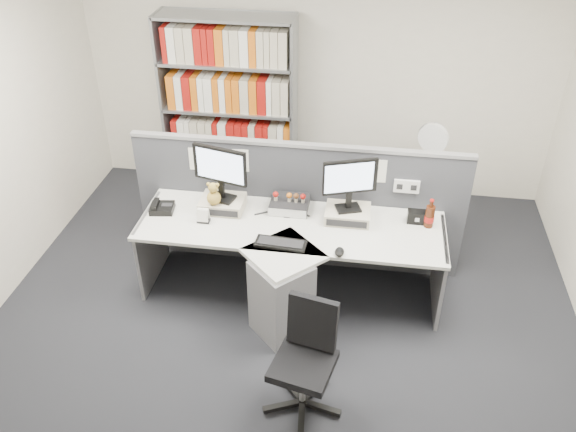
% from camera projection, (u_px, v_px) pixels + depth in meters
% --- Properties ---
extents(ground, '(5.50, 5.50, 0.00)m').
position_uv_depth(ground, '(276.00, 355.00, 4.82)').
color(ground, '#27282E').
rests_on(ground, ground).
extents(room_shell, '(5.04, 5.54, 2.72)m').
position_uv_depth(room_shell, '(273.00, 159.00, 3.83)').
color(room_shell, silver).
rests_on(room_shell, ground).
extents(partition, '(3.00, 0.08, 1.27)m').
position_uv_depth(partition, '(298.00, 205.00, 5.49)').
color(partition, '#404249').
rests_on(partition, ground).
extents(desk, '(2.60, 1.20, 0.72)m').
position_uv_depth(desk, '(287.00, 265.00, 5.06)').
color(desk, silver).
rests_on(desk, ground).
extents(monitor_riser_left, '(0.38, 0.31, 0.10)m').
position_uv_depth(monitor_riser_left, '(222.00, 204.00, 5.28)').
color(monitor_riser_left, beige).
rests_on(monitor_riser_left, desk).
extents(monitor_riser_right, '(0.38, 0.31, 0.10)m').
position_uv_depth(monitor_riser_right, '(348.00, 214.00, 5.14)').
color(monitor_riser_right, beige).
rests_on(monitor_riser_right, desk).
extents(monitor_left, '(0.48, 0.21, 0.50)m').
position_uv_depth(monitor_left, '(220.00, 169.00, 5.08)').
color(monitor_left, black).
rests_on(monitor_left, monitor_riser_left).
extents(monitor_right, '(0.45, 0.21, 0.47)m').
position_uv_depth(monitor_right, '(350.00, 181.00, 4.96)').
color(monitor_right, black).
rests_on(monitor_right, monitor_riser_right).
extents(desktop_pc, '(0.33, 0.30, 0.09)m').
position_uv_depth(desktop_pc, '(290.00, 204.00, 5.28)').
color(desktop_pc, black).
rests_on(desktop_pc, desk).
extents(figurines, '(0.29, 0.05, 0.09)m').
position_uv_depth(figurines, '(291.00, 196.00, 5.21)').
color(figurines, beige).
rests_on(figurines, desktop_pc).
extents(keyboard, '(0.42, 0.18, 0.03)m').
position_uv_depth(keyboard, '(281.00, 243.00, 4.85)').
color(keyboard, black).
rests_on(keyboard, desk).
extents(mouse, '(0.07, 0.12, 0.04)m').
position_uv_depth(mouse, '(339.00, 252.00, 4.74)').
color(mouse, black).
rests_on(mouse, desk).
extents(desk_phone, '(0.22, 0.21, 0.09)m').
position_uv_depth(desk_phone, '(162.00, 208.00, 5.26)').
color(desk_phone, black).
rests_on(desk_phone, desk).
extents(desk_calendar, '(0.11, 0.08, 0.13)m').
position_uv_depth(desk_calendar, '(203.00, 216.00, 5.10)').
color(desk_calendar, black).
rests_on(desk_calendar, desk).
extents(plush_toy, '(0.12, 0.12, 0.21)m').
position_uv_depth(plush_toy, '(214.00, 195.00, 5.13)').
color(plush_toy, '#A98B38').
rests_on(plush_toy, monitor_riser_left).
extents(speaker, '(0.17, 0.09, 0.11)m').
position_uv_depth(speaker, '(417.00, 217.00, 5.10)').
color(speaker, black).
rests_on(speaker, desk).
extents(cola_bottle, '(0.08, 0.08, 0.26)m').
position_uv_depth(cola_bottle, '(430.00, 216.00, 5.02)').
color(cola_bottle, '#3F190A').
rests_on(cola_bottle, desk).
extents(shelving_unit, '(1.41, 0.40, 2.00)m').
position_uv_depth(shelving_unit, '(230.00, 112.00, 6.40)').
color(shelving_unit, gray).
rests_on(shelving_unit, ground).
extents(filing_cabinet, '(0.45, 0.61, 0.70)m').
position_uv_depth(filing_cabinet, '(424.00, 200.00, 6.12)').
color(filing_cabinet, gray).
rests_on(filing_cabinet, ground).
extents(desk_fan, '(0.29, 0.19, 0.50)m').
position_uv_depth(desk_fan, '(433.00, 141.00, 5.75)').
color(desk_fan, white).
rests_on(desk_fan, filing_cabinet).
extents(office_chair, '(0.57, 0.56, 0.86)m').
position_uv_depth(office_chair, '(306.00, 355.00, 4.21)').
color(office_chair, silver).
rests_on(office_chair, ground).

